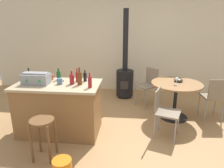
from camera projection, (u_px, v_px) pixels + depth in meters
The scene contains 22 objects.
ground_plane at pixel (129, 133), 3.78m from camera, with size 8.80×8.80×0.00m, color #A37A4C.
back_wall at pixel (132, 43), 5.74m from camera, with size 8.00×0.10×2.70m, color beige.
kitchen_island at pixel (59, 108), 3.70m from camera, with size 1.45×0.79×0.92m.
wooden_stool at pixel (43, 130), 2.99m from camera, with size 0.35×0.35×0.63m.
dining_table at pixel (176, 91), 4.21m from camera, with size 1.01×1.01×0.76m.
folding_chair_near at pixel (214, 95), 4.15m from camera, with size 0.43×0.43×0.88m.
folding_chair_far at pixel (148, 84), 4.89m from camera, with size 0.57×0.57×0.88m.
folding_chair_left at pixel (164, 109), 3.57m from camera, with size 0.51×0.51×0.85m.
wood_stove at pixel (125, 77), 5.38m from camera, with size 0.44×0.45×2.22m.
toolbox at pixel (36, 79), 3.53m from camera, with size 0.45×0.25×0.20m.
bottle_0 at pixel (29, 75), 3.78m from camera, with size 0.06×0.06×0.22m.
bottle_1 at pixel (59, 75), 3.76m from camera, with size 0.08×0.08×0.21m.
bottle_2 at pixel (72, 79), 3.52m from camera, with size 0.08×0.08×0.23m.
bottle_3 at pixel (77, 76), 3.67m from camera, with size 0.06×0.06×0.24m.
bottle_4 at pixel (85, 77), 3.69m from camera, with size 0.06×0.06×0.20m.
bottle_5 at pixel (90, 82), 3.34m from camera, with size 0.06×0.06×0.25m.
bottle_6 at pixel (80, 78), 3.48m from camera, with size 0.08×0.08×0.30m.
cup_0 at pixel (60, 81), 3.54m from camera, with size 0.12×0.08×0.10m.
cup_1 at pixel (51, 77), 3.80m from camera, with size 0.11×0.07×0.10m.
wine_glass at pixel (177, 79), 4.04m from camera, with size 0.07×0.07×0.14m.
serving_bowl at pixel (178, 80), 4.24m from camera, with size 0.18×0.18×0.07m, color #383838.
plastic_bucket at pixel (62, 166), 2.79m from camera, with size 0.26×0.26×0.20m, color orange.
Camera 1 is at (0.03, -3.35, 1.99)m, focal length 33.46 mm.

